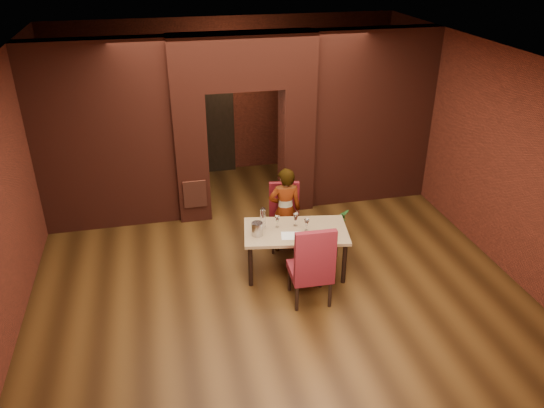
{
  "coord_description": "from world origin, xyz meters",
  "views": [
    {
      "loc": [
        -1.48,
        -6.72,
        4.63
      ],
      "look_at": [
        0.05,
        0.0,
        1.1
      ],
      "focal_mm": 35.0,
      "sensor_mm": 36.0,
      "label": 1
    }
  ],
  "objects_px": {
    "wine_glass_b": "(296,220)",
    "chair_far": "(285,218)",
    "dining_table": "(295,250)",
    "wine_glass_a": "(277,222)",
    "wine_bucket": "(257,229)",
    "potted_plant": "(335,224)",
    "chair_near": "(310,262)",
    "person_seated": "(285,210)",
    "water_bottle": "(263,218)",
    "wine_glass_c": "(307,225)"
  },
  "relations": [
    {
      "from": "wine_glass_b",
      "to": "chair_far",
      "type": "bearing_deg",
      "value": 91.65
    },
    {
      "from": "dining_table",
      "to": "wine_glass_b",
      "type": "bearing_deg",
      "value": 85.9
    },
    {
      "from": "wine_glass_a",
      "to": "wine_bucket",
      "type": "bearing_deg",
      "value": -153.97
    },
    {
      "from": "wine_bucket",
      "to": "potted_plant",
      "type": "bearing_deg",
      "value": 29.79
    },
    {
      "from": "dining_table",
      "to": "potted_plant",
      "type": "bearing_deg",
      "value": 52.0
    },
    {
      "from": "chair_near",
      "to": "person_seated",
      "type": "height_order",
      "value": "person_seated"
    },
    {
      "from": "wine_glass_b",
      "to": "water_bottle",
      "type": "xyz_separation_m",
      "value": [
        -0.49,
        0.03,
        0.07
      ]
    },
    {
      "from": "chair_far",
      "to": "chair_near",
      "type": "distance_m",
      "value": 1.43
    },
    {
      "from": "wine_glass_c",
      "to": "chair_near",
      "type": "bearing_deg",
      "value": -101.51
    },
    {
      "from": "wine_glass_a",
      "to": "wine_glass_b",
      "type": "height_order",
      "value": "wine_glass_b"
    },
    {
      "from": "wine_glass_a",
      "to": "wine_glass_c",
      "type": "height_order",
      "value": "wine_glass_c"
    },
    {
      "from": "chair_far",
      "to": "potted_plant",
      "type": "relative_size",
      "value": 2.28
    },
    {
      "from": "chair_near",
      "to": "potted_plant",
      "type": "bearing_deg",
      "value": -118.41
    },
    {
      "from": "chair_far",
      "to": "chair_near",
      "type": "bearing_deg",
      "value": -81.13
    },
    {
      "from": "dining_table",
      "to": "person_seated",
      "type": "relative_size",
      "value": 1.06
    },
    {
      "from": "chair_near",
      "to": "water_bottle",
      "type": "height_order",
      "value": "chair_near"
    },
    {
      "from": "chair_far",
      "to": "wine_glass_a",
      "type": "relative_size",
      "value": 5.82
    },
    {
      "from": "person_seated",
      "to": "wine_glass_c",
      "type": "xyz_separation_m",
      "value": [
        0.15,
        -0.68,
        0.09
      ]
    },
    {
      "from": "chair_far",
      "to": "wine_glass_a",
      "type": "height_order",
      "value": "chair_far"
    },
    {
      "from": "chair_far",
      "to": "person_seated",
      "type": "height_order",
      "value": "person_seated"
    },
    {
      "from": "wine_glass_c",
      "to": "water_bottle",
      "type": "bearing_deg",
      "value": 161.02
    },
    {
      "from": "dining_table",
      "to": "chair_near",
      "type": "bearing_deg",
      "value": -79.29
    },
    {
      "from": "wine_glass_b",
      "to": "wine_glass_c",
      "type": "relative_size",
      "value": 1.09
    },
    {
      "from": "chair_far",
      "to": "wine_bucket",
      "type": "relative_size",
      "value": 5.3
    },
    {
      "from": "chair_near",
      "to": "water_bottle",
      "type": "distance_m",
      "value": 1.04
    },
    {
      "from": "chair_far",
      "to": "wine_glass_b",
      "type": "height_order",
      "value": "chair_far"
    },
    {
      "from": "chair_near",
      "to": "wine_glass_b",
      "type": "bearing_deg",
      "value": -89.27
    },
    {
      "from": "dining_table",
      "to": "wine_bucket",
      "type": "height_order",
      "value": "wine_bucket"
    },
    {
      "from": "chair_near",
      "to": "dining_table",
      "type": "bearing_deg",
      "value": -86.92
    },
    {
      "from": "water_bottle",
      "to": "wine_glass_b",
      "type": "bearing_deg",
      "value": -3.67
    },
    {
      "from": "chair_near",
      "to": "water_bottle",
      "type": "relative_size",
      "value": 3.63
    },
    {
      "from": "dining_table",
      "to": "person_seated",
      "type": "xyz_separation_m",
      "value": [
        -0.0,
        0.63,
        0.36
      ]
    },
    {
      "from": "chair_far",
      "to": "wine_bucket",
      "type": "xyz_separation_m",
      "value": [
        -0.6,
        -0.73,
        0.28
      ]
    },
    {
      "from": "chair_far",
      "to": "wine_glass_b",
      "type": "xyz_separation_m",
      "value": [
        0.02,
        -0.58,
        0.28
      ]
    },
    {
      "from": "wine_glass_b",
      "to": "wine_bucket",
      "type": "distance_m",
      "value": 0.63
    },
    {
      "from": "person_seated",
      "to": "potted_plant",
      "type": "bearing_deg",
      "value": -163.38
    },
    {
      "from": "water_bottle",
      "to": "potted_plant",
      "type": "xyz_separation_m",
      "value": [
        1.4,
        0.69,
        -0.65
      ]
    },
    {
      "from": "dining_table",
      "to": "potted_plant",
      "type": "xyz_separation_m",
      "value": [
        0.94,
        0.85,
        -0.12
      ]
    },
    {
      "from": "wine_glass_c",
      "to": "wine_glass_b",
      "type": "bearing_deg",
      "value": 123.46
    },
    {
      "from": "person_seated",
      "to": "wine_bucket",
      "type": "xyz_separation_m",
      "value": [
        -0.58,
        -0.65,
        0.09
      ]
    },
    {
      "from": "chair_far",
      "to": "wine_bucket",
      "type": "distance_m",
      "value": 0.98
    },
    {
      "from": "wine_bucket",
      "to": "chair_near",
      "type": "bearing_deg",
      "value": -49.66
    },
    {
      "from": "potted_plant",
      "to": "person_seated",
      "type": "bearing_deg",
      "value": -166.91
    },
    {
      "from": "dining_table",
      "to": "wine_glass_a",
      "type": "distance_m",
      "value": 0.53
    },
    {
      "from": "wine_glass_a",
      "to": "wine_glass_b",
      "type": "relative_size",
      "value": 0.91
    },
    {
      "from": "chair_far",
      "to": "chair_near",
      "type": "relative_size",
      "value": 0.88
    },
    {
      "from": "chair_near",
      "to": "wine_glass_a",
      "type": "height_order",
      "value": "chair_near"
    },
    {
      "from": "person_seated",
      "to": "wine_glass_b",
      "type": "distance_m",
      "value": 0.51
    },
    {
      "from": "wine_bucket",
      "to": "wine_glass_c",
      "type": "bearing_deg",
      "value": -2.24
    },
    {
      "from": "person_seated",
      "to": "wine_bucket",
      "type": "distance_m",
      "value": 0.88
    }
  ]
}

